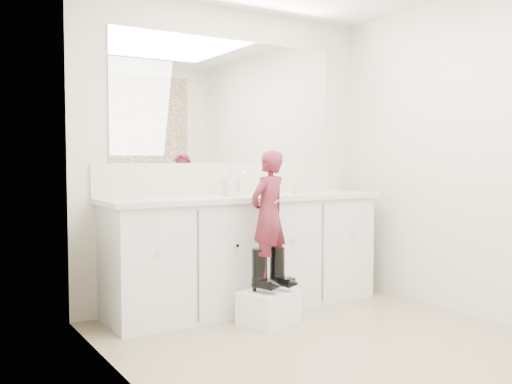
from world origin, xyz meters
TOP-DOWN VIEW (x-y plane):
  - floor at (0.00, 0.00)m, footprint 3.00×3.00m
  - wall_back at (0.00, 1.50)m, footprint 2.60×0.00m
  - wall_left at (-1.30, 0.00)m, footprint 0.00×3.00m
  - wall_right at (1.30, 0.00)m, footprint 0.00×3.00m
  - vanity_cabinet at (0.00, 1.23)m, footprint 2.20×0.55m
  - countertop at (0.00, 1.21)m, footprint 2.28×0.58m
  - backsplash at (0.00, 1.49)m, footprint 2.28×0.03m
  - mirror at (0.00, 1.49)m, footprint 2.00×0.02m
  - faucet at (0.00, 1.38)m, footprint 0.08×0.08m
  - cup at (0.44, 1.15)m, footprint 0.10×0.10m
  - soap_bottle at (-0.14, 1.24)m, footprint 0.09×0.09m
  - step_stool at (-0.09, 0.75)m, footprint 0.45×0.41m
  - boot_left at (-0.17, 0.75)m, footprint 0.17×0.23m
  - boot_right at (-0.02, 0.75)m, footprint 0.17×0.23m
  - toddler at (-0.09, 0.75)m, footprint 0.38×0.31m
  - toothbrush at (-0.02, 0.71)m, footprint 0.13×0.05m

SIDE VIEW (x-z plane):
  - floor at x=0.00m, z-range 0.00..0.00m
  - step_stool at x=-0.09m, z-range 0.00..0.24m
  - boot_left at x=-0.17m, z-range 0.24..0.54m
  - boot_right at x=-0.02m, z-range 0.24..0.54m
  - vanity_cabinet at x=0.00m, z-range 0.00..0.85m
  - toddler at x=-0.09m, z-range 0.34..1.23m
  - countertop at x=0.00m, z-range 0.85..0.89m
  - toothbrush at x=-0.02m, z-range 0.86..0.92m
  - cup at x=0.44m, z-range 0.89..0.97m
  - faucet at x=0.00m, z-range 0.89..0.99m
  - soap_bottle at x=-0.14m, z-range 0.89..1.08m
  - backsplash at x=0.00m, z-range 0.89..1.14m
  - wall_back at x=0.00m, z-range -0.10..2.50m
  - wall_left at x=-1.30m, z-range -0.30..2.70m
  - wall_right at x=1.30m, z-range -0.30..2.70m
  - mirror at x=0.00m, z-range 1.14..2.14m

